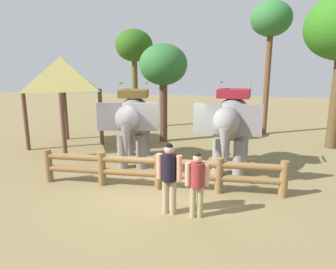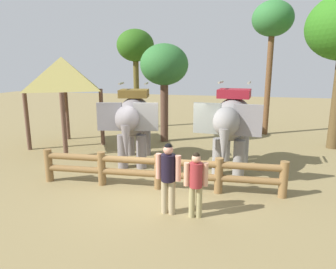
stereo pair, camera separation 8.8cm
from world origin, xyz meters
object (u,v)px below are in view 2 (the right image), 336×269
at_px(thatched_shelter, 62,74).
at_px(elephant_near_left, 134,119).
at_px(log_fence, 158,169).
at_px(tree_far_right, 272,23).
at_px(tourist_man_in_blue, 168,174).
at_px(tree_far_left, 164,67).
at_px(tree_deep_back, 135,48).
at_px(tourist_woman_in_black, 196,180).
at_px(elephant_center, 232,122).

bearing_deg(thatched_shelter, elephant_near_left, -21.08).
distance_m(log_fence, tree_far_right, 10.66).
relative_size(log_fence, tourist_man_in_blue, 4.06).
bearing_deg(tree_far_left, tree_deep_back, 130.31).
xyz_separation_m(elephant_near_left, tourist_woman_in_black, (2.90, -3.68, -0.75)).
relative_size(elephant_center, tree_deep_back, 0.64).
xyz_separation_m(thatched_shelter, tree_far_left, (4.02, 2.14, 0.33)).
height_order(tourist_man_in_blue, thatched_shelter, thatched_shelter).
bearing_deg(tree_far_right, elephant_center, -103.71).
distance_m(elephant_center, tree_far_left, 5.21).
bearing_deg(elephant_near_left, tourist_woman_in_black, -51.74).
height_order(elephant_center, thatched_shelter, thatched_shelter).
xyz_separation_m(log_fence, tree_far_left, (-1.31, 5.79, 2.98)).
xyz_separation_m(log_fence, tourist_woman_in_black, (1.35, -1.49, 0.34)).
xyz_separation_m(tree_far_right, tree_deep_back, (-7.32, 0.02, -1.12)).
distance_m(thatched_shelter, tree_far_left, 4.56).
bearing_deg(log_fence, tree_far_right, 67.46).
distance_m(elephant_near_left, elephant_center, 3.57).
relative_size(log_fence, tree_far_left, 1.59).
xyz_separation_m(elephant_center, tourist_woman_in_black, (-0.67, -3.71, -0.79)).
bearing_deg(tourist_woman_in_black, elephant_center, 79.80).
xyz_separation_m(log_fence, tree_far_right, (3.58, 8.63, 5.13)).
height_order(tourist_man_in_blue, tree_deep_back, tree_deep_back).
distance_m(elephant_near_left, tourist_man_in_blue, 4.32).
bearing_deg(elephant_center, tree_deep_back, 131.89).
bearing_deg(tree_far_right, tourist_man_in_blue, -106.11).
bearing_deg(tourist_woman_in_black, tourist_man_in_blue, 177.73).
xyz_separation_m(elephant_near_left, tree_far_right, (5.13, 6.44, 4.04)).
height_order(tourist_man_in_blue, tree_far_left, tree_far_left).
bearing_deg(tree_far_left, thatched_shelter, -152.00).
bearing_deg(tree_far_left, elephant_near_left, -93.81).
bearing_deg(log_fence, tourist_man_in_blue, -65.42).
height_order(tree_far_right, tree_deep_back, tree_far_right).
height_order(log_fence, tourist_woman_in_black, tourist_woman_in_black).
xyz_separation_m(thatched_shelter, tree_deep_back, (1.59, 5.00, 1.36)).
height_order(tourist_woman_in_black, tree_deep_back, tree_deep_back).
height_order(elephant_near_left, elephant_center, elephant_center).
relative_size(elephant_center, tourist_man_in_blue, 2.01).
bearing_deg(tourist_woman_in_black, log_fence, 132.31).
bearing_deg(tourist_man_in_blue, tree_deep_back, 113.56).
bearing_deg(tourist_man_in_blue, tourist_woman_in_black, -2.27).
distance_m(tree_far_left, tree_far_right, 6.06).
xyz_separation_m(log_fence, tourist_man_in_blue, (0.67, -1.46, 0.44)).
relative_size(elephant_center, tree_far_right, 0.53).
bearing_deg(tourist_man_in_blue, elephant_center, 69.84).
xyz_separation_m(elephant_center, tree_deep_back, (-5.76, 6.42, 2.87)).
distance_m(elephant_near_left, tree_far_right, 9.17).
distance_m(elephant_center, tourist_man_in_blue, 3.99).
bearing_deg(elephant_center, log_fence, -132.21).
relative_size(log_fence, elephant_near_left, 2.04).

